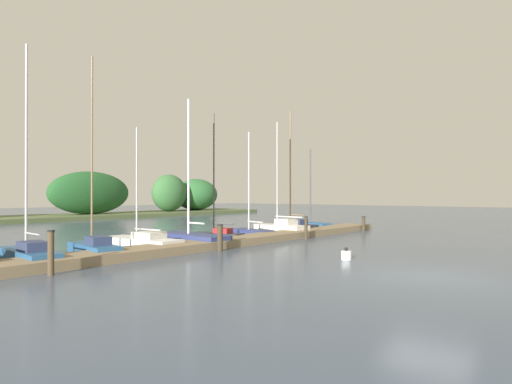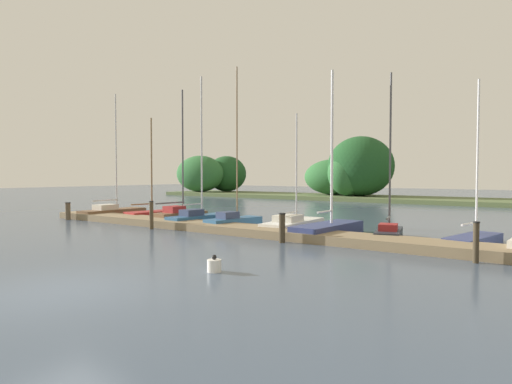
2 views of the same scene
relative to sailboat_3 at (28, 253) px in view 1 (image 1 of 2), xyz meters
The scene contains 16 objects.
ground 13.15m from the sailboat_3, 60.65° to the right, with size 160.00×160.00×0.00m, color #425166.
dock_pier 6.61m from the sailboat_3, 12.96° to the right, with size 31.17×1.80×0.35m.
sailboat_3 is the anchor object (origin of this frame).
sailboat_4 2.42m from the sailboat_3, ahead, with size 1.41×3.36×7.81m.
sailboat_5 5.29m from the sailboat_3, ahead, with size 1.58×4.56×5.45m.
sailboat_6 7.47m from the sailboat_3, ahead, with size 1.50×4.45×6.97m.
sailboat_7 9.81m from the sailboat_3, ahead, with size 1.57×3.05×6.67m.
sailboat_8 12.90m from the sailboat_3, ahead, with size 1.61×3.41×6.06m.
sailboat_9 14.89m from the sailboat_3, ahead, with size 1.50×3.83×6.82m.
sailboat_10 17.07m from the sailboat_3, ahead, with size 1.37×3.58×7.91m.
sailboat_11 19.63m from the sailboat_3, ahead, with size 1.57×3.12×5.57m.
mooring_piling_1 2.84m from the sailboat_3, 100.63° to the right, with size 0.21×0.21×1.35m.
mooring_piling_2 7.28m from the sailboat_3, 21.65° to the right, with size 0.27×0.27×1.14m.
mooring_piling_3 13.71m from the sailboat_3, 11.12° to the right, with size 0.19×0.19×1.22m.
mooring_piling_4 20.64m from the sailboat_3, ahead, with size 0.25×0.25×0.97m.
channel_buoy_0 11.31m from the sailboat_3, 45.08° to the right, with size 0.38×0.38×0.46m.
Camera 1 is at (-13.30, -4.53, 2.41)m, focal length 31.37 mm.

